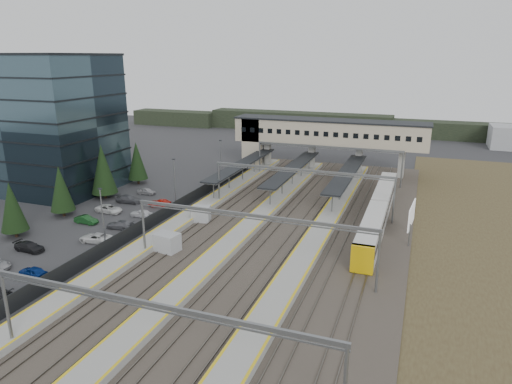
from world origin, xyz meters
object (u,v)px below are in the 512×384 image
at_px(relay_cabin_far, 201,214).
at_px(train, 378,212).
at_px(office_building, 43,123).
at_px(billboard, 412,216).
at_px(relay_cabin_near, 167,243).
at_px(footbridge, 316,134).

bearing_deg(relay_cabin_far, train, 18.61).
distance_m(office_building, billboard, 65.36).
bearing_deg(billboard, relay_cabin_near, -152.87).
height_order(relay_cabin_near, train, train).
relative_size(train, billboard, 6.01).
height_order(office_building, relay_cabin_near, office_building).
bearing_deg(office_building, footbridge, 34.47).
height_order(footbridge, billboard, footbridge).
xyz_separation_m(relay_cabin_near, billboard, (28.55, 14.63, 2.19)).
xyz_separation_m(office_building, billboard, (64.66, -3.64, -8.76)).
distance_m(relay_cabin_near, train, 30.93).
distance_m(relay_cabin_far, billboard, 29.76).
distance_m(footbridge, train, 33.51).
xyz_separation_m(relay_cabin_near, relay_cabin_far, (-0.93, 11.27, -0.04)).
xyz_separation_m(footbridge, train, (16.30, -28.64, -6.07)).
distance_m(relay_cabin_near, relay_cabin_far, 11.31).
relative_size(relay_cabin_far, billboard, 0.52).
height_order(relay_cabin_far, billboard, billboard).
bearing_deg(relay_cabin_far, footbridge, 77.03).
height_order(relay_cabin_far, train, train).
bearing_deg(train, office_building, -178.70).
xyz_separation_m(relay_cabin_near, train, (23.89, 19.63, 0.62)).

